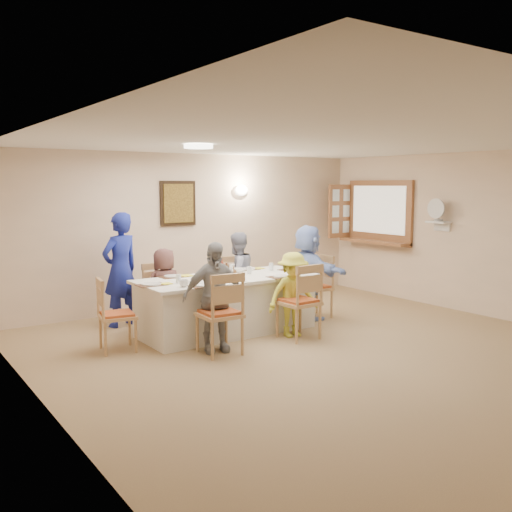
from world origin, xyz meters
TOP-DOWN VIEW (x-y plane):
  - ground at (0.00, 0.00)m, footprint 7.00×7.00m
  - room_walls at (0.00, 0.00)m, footprint 7.00×7.00m
  - wall_picture at (-0.30, 3.46)m, footprint 0.62×0.05m
  - wall_sconce at (0.90, 3.44)m, footprint 0.26×0.09m
  - ceiling_light at (-1.00, 1.50)m, footprint 0.36×0.36m
  - serving_hatch at (3.21, 2.40)m, footprint 0.06×1.50m
  - hatch_sill at (3.09, 2.40)m, footprint 0.30×1.50m
  - shutter_door at (2.95, 3.16)m, footprint 0.55×0.04m
  - fan_shelf at (3.13, 1.05)m, footprint 0.22×0.36m
  - desk_fan at (3.10, 1.05)m, footprint 0.30×0.30m
  - dining_table at (-0.51, 1.65)m, footprint 2.44×1.03m
  - chair_back_left at (-1.11, 2.45)m, footprint 0.44×0.44m
  - chair_back_right at (0.09, 2.45)m, footprint 0.47×0.47m
  - chair_front_left at (-1.11, 0.85)m, footprint 0.50×0.50m
  - chair_front_right at (0.09, 0.85)m, footprint 0.49×0.49m
  - chair_left_end at (-2.06, 1.65)m, footprint 0.50×0.50m
  - chair_right_end at (1.04, 1.65)m, footprint 0.49×0.49m
  - diner_back_left at (-1.11, 2.33)m, footprint 0.57×0.39m
  - diner_back_right at (0.09, 2.33)m, footprint 0.77×0.67m
  - diner_front_left at (-1.11, 0.97)m, footprint 0.91×0.63m
  - diner_front_right at (0.09, 0.97)m, footprint 0.84×0.62m
  - diner_right_end at (0.91, 1.65)m, footprint 1.31×0.43m
  - caregiver at (-1.56, 2.80)m, footprint 0.81×0.73m
  - placemat_fl at (-1.11, 1.23)m, footprint 0.34×0.25m
  - plate_fl at (-1.11, 1.23)m, footprint 0.24×0.24m
  - napkin_fl at (-0.93, 1.18)m, footprint 0.14×0.14m
  - placemat_fr at (0.09, 1.23)m, footprint 0.34×0.25m
  - plate_fr at (0.09, 1.23)m, footprint 0.23×0.23m
  - napkin_fr at (0.27, 1.18)m, footprint 0.14×0.14m
  - placemat_bl at (-1.11, 2.07)m, footprint 0.35×0.26m
  - plate_bl at (-1.11, 2.07)m, footprint 0.23×0.23m
  - napkin_bl at (-0.93, 2.02)m, footprint 0.15×0.15m
  - placemat_br at (0.09, 2.07)m, footprint 0.33×0.25m
  - plate_br at (0.09, 2.07)m, footprint 0.26×0.26m
  - napkin_br at (0.27, 2.02)m, footprint 0.14×0.14m
  - placemat_le at (-1.61, 1.65)m, footprint 0.35×0.26m
  - plate_le at (-1.61, 1.65)m, footprint 0.24×0.24m
  - napkin_le at (-1.43, 1.60)m, footprint 0.13×0.13m
  - placemat_re at (0.61, 1.65)m, footprint 0.36×0.27m
  - plate_re at (0.61, 1.65)m, footprint 0.23×0.23m
  - napkin_re at (0.79, 1.60)m, footprint 0.14×0.14m
  - teacup_a at (-1.33, 1.31)m, footprint 0.17×0.17m
  - teacup_b at (-0.09, 2.19)m, footprint 0.10×0.10m
  - bowl_a at (-0.74, 1.37)m, footprint 0.36×0.36m
  - bowl_b at (-0.13, 1.93)m, footprint 0.28×0.28m
  - condiment_ketchup at (-0.57, 1.66)m, footprint 0.17×0.17m
  - condiment_brown at (-0.48, 1.70)m, footprint 0.14×0.14m
  - condiment_malt at (-0.41, 1.65)m, footprint 0.19×0.19m
  - drinking_glass at (-0.66, 1.70)m, footprint 0.07×0.07m

SIDE VIEW (x-z plane):
  - ground at x=0.00m, z-range 0.00..0.00m
  - dining_table at x=-0.51m, z-range 0.00..0.76m
  - chair_back_left at x=-1.11m, z-range 0.00..0.90m
  - chair_left_end at x=-2.06m, z-range 0.00..0.90m
  - chair_back_right at x=0.09m, z-range 0.00..0.90m
  - chair_right_end at x=1.04m, z-range 0.00..0.95m
  - chair_front_left at x=-1.11m, z-range 0.00..1.00m
  - chair_front_right at x=0.09m, z-range 0.00..1.00m
  - diner_front_right at x=0.09m, z-range 0.00..1.12m
  - diner_back_left at x=-1.11m, z-range 0.00..1.13m
  - diner_back_right at x=0.09m, z-range 0.00..1.29m
  - diner_front_left at x=-1.11m, z-range 0.00..1.33m
  - diner_right_end at x=0.91m, z-range 0.00..1.41m
  - placemat_fl at x=-1.11m, z-range 0.76..0.77m
  - placemat_fr at x=0.09m, z-range 0.76..0.77m
  - placemat_bl at x=-1.11m, z-range 0.76..0.77m
  - placemat_br at x=0.09m, z-range 0.76..0.77m
  - placemat_le at x=-1.61m, z-range 0.76..0.77m
  - placemat_re at x=0.61m, z-range 0.76..0.77m
  - napkin_fl at x=-0.93m, z-range 0.77..0.77m
  - napkin_fr at x=0.27m, z-range 0.77..0.77m
  - napkin_bl at x=-0.93m, z-range 0.77..0.77m
  - napkin_br at x=0.27m, z-range 0.77..0.77m
  - napkin_le at x=-1.43m, z-range 0.77..0.77m
  - napkin_re at x=0.79m, z-range 0.77..0.77m
  - plate_fl at x=-1.11m, z-range 0.77..0.78m
  - plate_fr at x=0.09m, z-range 0.77..0.78m
  - plate_bl at x=-1.11m, z-range 0.77..0.78m
  - plate_br at x=0.09m, z-range 0.76..0.78m
  - plate_le at x=-1.61m, z-range 0.77..0.78m
  - plate_re at x=0.61m, z-range 0.77..0.78m
  - bowl_a at x=-0.74m, z-range 0.76..0.81m
  - bowl_b at x=-0.13m, z-range 0.76..0.81m
  - teacup_b at x=-0.09m, z-range 0.76..0.84m
  - teacup_a at x=-1.33m, z-range 0.76..0.85m
  - caregiver at x=-1.56m, z-range 0.00..1.62m
  - drinking_glass at x=-0.66m, z-range 0.77..0.87m
  - condiment_malt at x=-0.41m, z-range 0.76..0.90m
  - condiment_brown at x=-0.48m, z-range 0.76..0.95m
  - condiment_ketchup at x=-0.57m, z-range 0.76..1.01m
  - hatch_sill at x=3.09m, z-range 0.95..1.00m
  - fan_shelf at x=3.13m, z-range 1.39..1.41m
  - serving_hatch at x=3.21m, z-range 0.92..2.08m
  - shutter_door at x=2.95m, z-range 1.00..2.00m
  - room_walls at x=0.00m, z-range -1.99..5.01m
  - desk_fan at x=3.10m, z-range 1.41..1.69m
  - wall_picture at x=-0.30m, z-range 1.34..2.06m
  - wall_sconce at x=0.90m, z-range 1.81..1.99m
  - ceiling_light at x=-1.00m, z-range 2.45..2.50m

